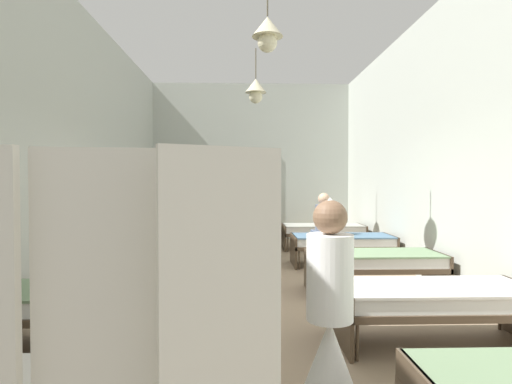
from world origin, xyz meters
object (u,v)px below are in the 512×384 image
bed_left_row_2 (142,263)px  bed_right_row_4 (323,230)px  bed_right_row_3 (342,242)px  bed_right_row_1 (436,299)px  bed_right_row_2 (374,262)px  potted_plant (258,211)px  nurse_near_aisle (330,346)px  bed_left_row_3 (167,243)px  patient_seated_secondary (129,257)px  bed_left_row_4 (182,231)px  bed_left_row_1 (93,302)px  patient_seated_primary (324,219)px

bed_left_row_2 → bed_right_row_4: (3.31, 3.80, 0.00)m
bed_right_row_3 → bed_right_row_1: bearing=-90.0°
bed_right_row_2 → potted_plant: 4.03m
bed_right_row_2 → nurse_near_aisle: 3.49m
bed_left_row_3 → bed_right_row_4: size_ratio=1.00×
patient_seated_secondary → bed_left_row_4: bearing=93.5°
bed_right_row_1 → bed_right_row_3: size_ratio=1.00×
bed_right_row_3 → potted_plant: 2.41m
bed_right_row_2 → potted_plant: potted_plant is taller
bed_left_row_1 → bed_right_row_1: size_ratio=1.00×
bed_left_row_1 → bed_right_row_1: same height
bed_left_row_2 → potted_plant: size_ratio=1.29×
bed_right_row_3 → potted_plant: bearing=130.4°
nurse_near_aisle → patient_seated_primary: (0.97, 5.16, 0.34)m
nurse_near_aisle → bed_right_row_4: bearing=125.1°
bed_right_row_4 → bed_right_row_1: bearing=-90.0°
bed_left_row_2 → bed_left_row_1: bearing=-90.0°
bed_left_row_2 → nurse_near_aisle: 3.80m
bed_right_row_1 → patient_seated_primary: (-0.35, 3.83, 0.43)m
bed_left_row_4 → bed_right_row_4: (3.31, 0.00, 0.00)m
bed_left_row_4 → patient_seated_primary: (2.96, -1.87, 0.43)m
nurse_near_aisle → patient_seated_primary: 5.26m
bed_left_row_3 → nurse_near_aisle: size_ratio=1.28×
bed_left_row_3 → nurse_near_aisle: nurse_near_aisle is taller
patient_seated_primary → potted_plant: size_ratio=0.55×
bed_left_row_1 → nurse_near_aisle: nurse_near_aisle is taller
bed_right_row_4 → nurse_near_aisle: size_ratio=1.28×
bed_left_row_4 → potted_plant: 1.84m
bed_left_row_1 → bed_left_row_2: (0.00, 1.90, 0.00)m
bed_left_row_4 → bed_right_row_4: 3.31m
bed_right_row_3 → bed_left_row_4: 3.82m
bed_left_row_1 → bed_left_row_3: (0.00, 3.80, 0.00)m
bed_left_row_3 → bed_right_row_4: 3.82m
bed_left_row_3 → bed_left_row_4: size_ratio=1.00×
bed_right_row_4 → patient_seated_primary: size_ratio=2.37×
bed_right_row_2 → patient_seated_primary: 2.01m
bed_right_row_2 → bed_right_row_4: size_ratio=1.00×
bed_right_row_3 → patient_seated_secondary: (-2.96, -3.82, 0.43)m
bed_left_row_2 → patient_seated_primary: size_ratio=2.37×
bed_left_row_2 → bed_right_row_2: size_ratio=1.00×
bed_right_row_3 → nurse_near_aisle: bearing=-104.4°
bed_right_row_4 → patient_seated_secondary: patient_seated_secondary is taller
bed_right_row_1 → bed_left_row_4: bearing=120.2°
bed_right_row_1 → bed_right_row_2: bearing=90.0°
bed_left_row_3 → patient_seated_secondary: (0.35, -3.82, 0.43)m
bed_left_row_4 → bed_right_row_4: same height
bed_left_row_2 → patient_seated_primary: bearing=33.1°
bed_left_row_3 → patient_seated_secondary: size_ratio=2.37×
bed_right_row_3 → potted_plant: size_ratio=1.29×
bed_right_row_2 → bed_left_row_3: same height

